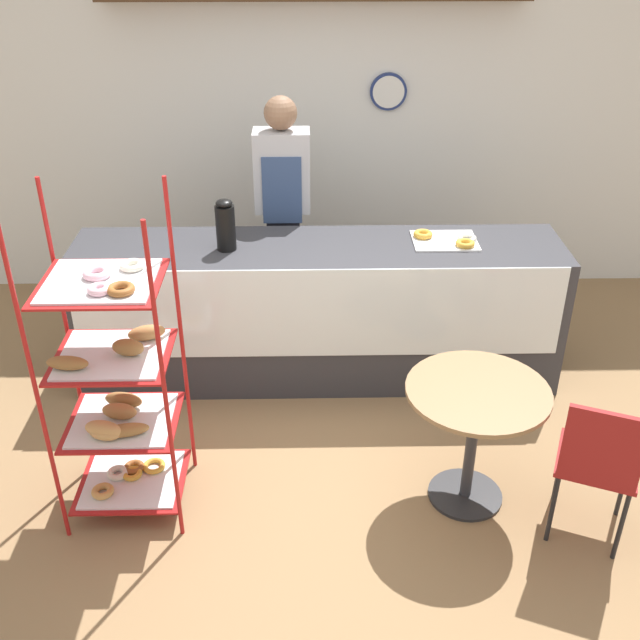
# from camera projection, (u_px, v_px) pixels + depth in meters

# --- Properties ---
(ground_plane) EXTENTS (14.00, 14.00, 0.00)m
(ground_plane) POSITION_uv_depth(u_px,v_px,m) (321.00, 474.00, 4.26)
(ground_plane) COLOR olive
(back_wall) EXTENTS (10.00, 0.30, 2.70)m
(back_wall) POSITION_uv_depth(u_px,v_px,m) (315.00, 120.00, 5.70)
(back_wall) COLOR white
(back_wall) RESTS_ON ground_plane
(display_counter) EXTENTS (3.13, 0.67, 0.94)m
(display_counter) POSITION_uv_depth(u_px,v_px,m) (318.00, 311.00, 4.94)
(display_counter) COLOR #333338
(display_counter) RESTS_ON ground_plane
(pastry_rack) EXTENTS (0.61, 0.55, 1.74)m
(pastry_rack) POSITION_uv_depth(u_px,v_px,m) (117.00, 389.00, 3.72)
(pastry_rack) COLOR #A51919
(pastry_rack) RESTS_ON ground_plane
(person_worker) EXTENTS (0.38, 0.23, 1.74)m
(person_worker) POSITION_uv_depth(u_px,v_px,m) (283.00, 209.00, 5.17)
(person_worker) COLOR #282833
(person_worker) RESTS_ON ground_plane
(cafe_table) EXTENTS (0.73, 0.73, 0.71)m
(cafe_table) POSITION_uv_depth(u_px,v_px,m) (475.00, 417.00, 3.83)
(cafe_table) COLOR #262628
(cafe_table) RESTS_ON ground_plane
(cafe_chair) EXTENTS (0.50, 0.50, 0.86)m
(cafe_chair) POSITION_uv_depth(u_px,v_px,m) (599.00, 459.00, 3.58)
(cafe_chair) COLOR black
(cafe_chair) RESTS_ON ground_plane
(coffee_carafe) EXTENTS (0.12, 0.12, 0.33)m
(coffee_carafe) POSITION_uv_depth(u_px,v_px,m) (225.00, 225.00, 4.59)
(coffee_carafe) COLOR black
(coffee_carafe) RESTS_ON display_counter
(donut_tray_counter) EXTENTS (0.41, 0.32, 0.05)m
(donut_tray_counter) POSITION_uv_depth(u_px,v_px,m) (447.00, 240.00, 4.75)
(donut_tray_counter) COLOR white
(donut_tray_counter) RESTS_ON display_counter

